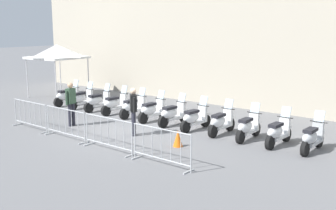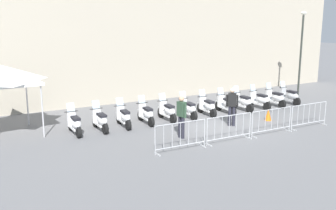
% 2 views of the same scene
% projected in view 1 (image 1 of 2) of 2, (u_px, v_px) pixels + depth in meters
% --- Properties ---
extents(ground_plane, '(120.00, 120.00, 0.00)m').
position_uv_depth(ground_plane, '(130.00, 132.00, 15.30)').
color(ground_plane, slate).
extents(building_facade, '(28.10, 4.91, 10.32)m').
position_uv_depth(building_facade, '(240.00, 0.00, 20.28)').
color(building_facade, '#B2A893').
rests_on(building_facade, ground).
extents(motorcycle_0, '(0.57, 1.73, 1.24)m').
position_uv_depth(motorcycle_0, '(67.00, 96.00, 20.42)').
color(motorcycle_0, black).
rests_on(motorcycle_0, ground).
extents(motorcycle_1, '(0.56, 1.73, 1.24)m').
position_uv_depth(motorcycle_1, '(82.00, 99.00, 19.72)').
color(motorcycle_1, black).
rests_on(motorcycle_1, ground).
extents(motorcycle_2, '(0.63, 1.72, 1.24)m').
position_uv_depth(motorcycle_2, '(98.00, 101.00, 19.08)').
color(motorcycle_2, black).
rests_on(motorcycle_2, ground).
extents(motorcycle_3, '(0.61, 1.72, 1.24)m').
position_uv_depth(motorcycle_3, '(115.00, 104.00, 18.41)').
color(motorcycle_3, black).
rests_on(motorcycle_3, ground).
extents(motorcycle_4, '(0.58, 1.73, 1.24)m').
position_uv_depth(motorcycle_4, '(133.00, 107.00, 17.72)').
color(motorcycle_4, black).
rests_on(motorcycle_4, ground).
extents(motorcycle_5, '(0.59, 1.72, 1.24)m').
position_uv_depth(motorcycle_5, '(152.00, 111.00, 17.00)').
color(motorcycle_5, black).
rests_on(motorcycle_5, ground).
extents(motorcycle_6, '(0.64, 1.72, 1.24)m').
position_uv_depth(motorcycle_6, '(173.00, 114.00, 16.28)').
color(motorcycle_6, black).
rests_on(motorcycle_6, ground).
extents(motorcycle_7, '(0.61, 1.72, 1.24)m').
position_uv_depth(motorcycle_7, '(195.00, 118.00, 15.54)').
color(motorcycle_7, black).
rests_on(motorcycle_7, ground).
extents(motorcycle_8, '(0.56, 1.72, 1.24)m').
position_uv_depth(motorcycle_8, '(221.00, 122.00, 14.89)').
color(motorcycle_8, black).
rests_on(motorcycle_8, ground).
extents(motorcycle_9, '(0.56, 1.72, 1.24)m').
position_uv_depth(motorcycle_9, '(248.00, 127.00, 14.16)').
color(motorcycle_9, black).
rests_on(motorcycle_9, ground).
extents(motorcycle_10, '(0.57, 1.73, 1.24)m').
position_uv_depth(motorcycle_10, '(278.00, 133.00, 13.46)').
color(motorcycle_10, black).
rests_on(motorcycle_10, ground).
extents(motorcycle_11, '(0.56, 1.73, 1.24)m').
position_uv_depth(motorcycle_11, '(312.00, 138.00, 12.79)').
color(motorcycle_11, black).
rests_on(motorcycle_11, ground).
extents(barrier_segment_0, '(2.11, 0.61, 1.07)m').
position_uv_depth(barrier_segment_0, '(30.00, 115.00, 15.73)').
color(barrier_segment_0, '#B2B5B7').
rests_on(barrier_segment_0, ground).
extents(barrier_segment_1, '(2.11, 0.61, 1.07)m').
position_uv_depth(barrier_segment_1, '(66.00, 124.00, 14.35)').
color(barrier_segment_1, '#B2B5B7').
rests_on(barrier_segment_1, ground).
extents(barrier_segment_2, '(2.11, 0.61, 1.07)m').
position_uv_depth(barrier_segment_2, '(108.00, 134.00, 12.97)').
color(barrier_segment_2, '#B2B5B7').
rests_on(barrier_segment_2, ground).
extents(barrier_segment_3, '(2.11, 0.61, 1.07)m').
position_uv_depth(barrier_segment_3, '(161.00, 147.00, 11.59)').
color(barrier_segment_3, '#B2B5B7').
rests_on(barrier_segment_3, ground).
extents(officer_near_row_end, '(0.42, 0.41, 1.73)m').
position_uv_depth(officer_near_row_end, '(133.00, 109.00, 14.68)').
color(officer_near_row_end, '#23232D').
rests_on(officer_near_row_end, ground).
extents(officer_mid_plaza, '(0.24, 0.55, 1.73)m').
position_uv_depth(officer_mid_plaza, '(71.00, 101.00, 16.13)').
color(officer_mid_plaza, '#23232D').
rests_on(officer_mid_plaza, ground).
extents(canopy_tent, '(2.59, 2.59, 2.91)m').
position_uv_depth(canopy_tent, '(57.00, 52.00, 22.56)').
color(canopy_tent, silver).
rests_on(canopy_tent, ground).
extents(traffic_cone, '(0.32, 0.32, 0.55)m').
position_uv_depth(traffic_cone, '(178.00, 138.00, 13.43)').
color(traffic_cone, orange).
rests_on(traffic_cone, ground).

